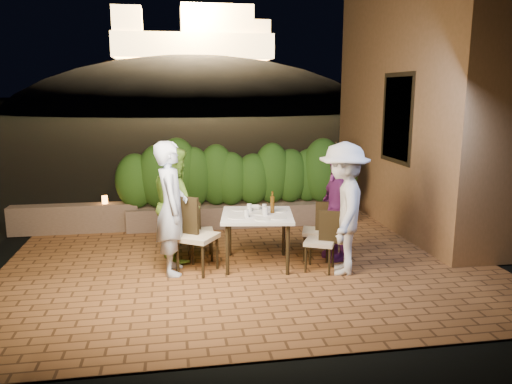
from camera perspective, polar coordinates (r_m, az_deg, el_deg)
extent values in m
plane|color=black|center=(7.18, -0.55, -8.75)|extent=(400.00, 400.00, 0.00)
cube|color=brown|center=(7.66, -1.14, -7.86)|extent=(7.00, 6.00, 0.15)
cube|color=#9C6B3D|center=(9.83, 19.08, 11.08)|extent=(1.60, 5.00, 5.00)
cube|color=black|center=(9.04, 15.99, 8.11)|extent=(0.08, 1.00, 1.40)
cube|color=black|center=(9.03, 15.93, 8.11)|extent=(0.06, 1.15, 1.55)
cube|color=brown|center=(9.32, -1.55, -2.57)|extent=(4.20, 0.55, 0.40)
cube|color=brown|center=(9.39, -20.02, -2.86)|extent=(2.20, 0.30, 0.50)
ellipsoid|color=black|center=(67.04, -6.92, 5.86)|extent=(52.00, 40.00, 22.00)
cylinder|color=white|center=(6.87, -2.25, -2.91)|extent=(0.23, 0.23, 0.01)
cylinder|color=white|center=(7.32, -2.04, -2.01)|extent=(0.21, 0.21, 0.01)
cylinder|color=white|center=(6.85, 2.53, -2.96)|extent=(0.23, 0.23, 0.01)
cylinder|color=white|center=(7.26, 2.64, -2.14)|extent=(0.23, 0.23, 0.01)
cylinder|color=white|center=(7.09, 0.25, -2.45)|extent=(0.20, 0.20, 0.01)
cylinder|color=white|center=(6.78, 0.77, -3.10)|extent=(0.22, 0.22, 0.01)
cylinder|color=silver|center=(6.88, -1.09, -2.47)|extent=(0.06, 0.06, 0.11)
cylinder|color=silver|center=(7.19, -0.77, -1.82)|extent=(0.07, 0.07, 0.12)
cylinder|color=silver|center=(6.99, 1.06, -2.20)|extent=(0.07, 0.07, 0.12)
cylinder|color=silver|center=(7.22, 0.97, -1.81)|extent=(0.06, 0.06, 0.11)
imported|color=white|center=(7.36, -0.18, -1.79)|extent=(0.19, 0.19, 0.05)
imported|color=#C1D6F9|center=(6.83, -9.64, -1.83)|extent=(0.44, 0.67, 1.82)
imported|color=#7AB638|center=(7.42, -9.07, -1.30)|extent=(0.79, 0.93, 1.68)
imported|color=silver|center=(6.85, 9.93, -1.88)|extent=(1.00, 1.32, 1.80)
imported|color=#67236A|center=(7.42, 9.25, -1.81)|extent=(0.47, 0.95, 1.55)
cylinder|color=orange|center=(9.23, -16.89, -0.85)|extent=(0.10, 0.10, 0.14)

